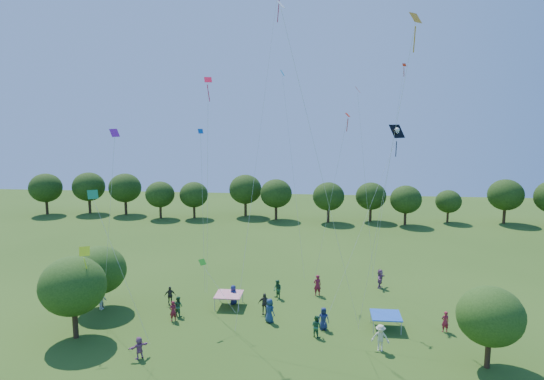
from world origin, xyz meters
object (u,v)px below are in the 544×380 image
at_px(near_tree_north, 100,270).
at_px(tent_blue, 386,315).
at_px(pirate_kite, 395,136).
at_px(red_high_kite, 271,43).
at_px(near_tree_east, 490,316).
at_px(near_tree_west, 73,286).
at_px(tent_red_stripe, 229,295).

distance_m(near_tree_north, tent_blue, 23.22).
height_order(tent_blue, pirate_kite, pirate_kite).
bearing_deg(red_high_kite, near_tree_east, -28.79).
xyz_separation_m(near_tree_east, pirate_kite, (-5.30, 6.80, 10.98)).
xyz_separation_m(near_tree_west, near_tree_north, (-0.60, 5.36, -0.58)).
relative_size(near_tree_west, tent_blue, 2.73).
relative_size(near_tree_west, tent_red_stripe, 2.73).
bearing_deg(near_tree_west, red_high_kite, 26.90).
relative_size(near_tree_north, tent_red_stripe, 2.40).
bearing_deg(red_high_kite, tent_red_stripe, 179.35).
bearing_deg(pirate_kite, tent_red_stripe, 174.19).
distance_m(near_tree_east, tent_red_stripe, 20.16).
bearing_deg(near_tree_west, pirate_kite, 13.66).
distance_m(near_tree_west, tent_blue, 22.98).
distance_m(tent_blue, red_high_kite, 22.43).
xyz_separation_m(near_tree_north, tent_blue, (23.07, -1.46, -2.28)).
bearing_deg(near_tree_west, near_tree_east, -2.51).
height_order(tent_blue, red_high_kite, red_high_kite).
relative_size(near_tree_north, tent_blue, 2.40).
xyz_separation_m(near_tree_west, pirate_kite, (22.90, 5.56, 10.54)).
distance_m(tent_red_stripe, red_high_kite, 20.66).
bearing_deg(tent_red_stripe, red_high_kite, -0.65).
distance_m(near_tree_north, red_high_kite, 22.96).
height_order(near_tree_west, red_high_kite, red_high_kite).
relative_size(near_tree_west, near_tree_north, 1.14).
relative_size(tent_red_stripe, tent_blue, 1.00).
xyz_separation_m(tent_red_stripe, red_high_kite, (3.60, -0.04, 20.34)).
bearing_deg(tent_red_stripe, near_tree_west, -145.17).
distance_m(near_tree_west, near_tree_north, 5.42).
bearing_deg(near_tree_north, tent_blue, -3.62).
distance_m(near_tree_west, near_tree_east, 28.22).
bearing_deg(tent_red_stripe, tent_blue, -13.36).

